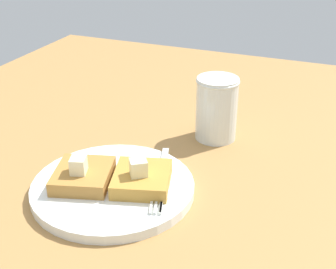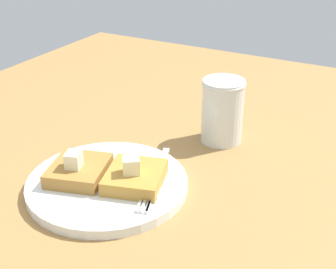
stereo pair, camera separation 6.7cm
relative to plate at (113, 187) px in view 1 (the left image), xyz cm
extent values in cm
cube|color=#A17540|center=(-7.96, -9.03, -2.10)|extent=(113.09, 113.09, 2.66)
cylinder|color=white|center=(0.00, 0.00, -0.10)|extent=(21.57, 21.57, 1.33)
torus|color=#353A31|center=(0.00, 0.00, 0.17)|extent=(21.57, 21.57, 0.80)
cube|color=#BA8535|center=(-3.76, -1.11, 1.52)|extent=(9.18, 9.69, 1.92)
cube|color=#A97634|center=(3.76, 1.11, 1.52)|extent=(9.18, 9.69, 1.92)
cube|color=beige|center=(-3.61, -0.48, 3.56)|extent=(2.88, 2.83, 2.16)
cube|color=#F4EEC2|center=(3.81, 1.87, 3.56)|extent=(2.51, 2.65, 2.16)
cube|color=silver|center=(-4.65, -6.26, 0.75)|extent=(4.03, 9.77, 0.36)
cube|color=silver|center=(-6.68, -0.19, 0.75)|extent=(2.98, 3.35, 0.36)
cube|color=silver|center=(-8.42, 2.39, 0.75)|extent=(1.32, 3.14, 0.36)
cube|color=silver|center=(-7.90, 2.56, 0.75)|extent=(1.32, 3.14, 0.36)
cube|color=silver|center=(-7.38, 2.74, 0.75)|extent=(1.32, 3.14, 0.36)
cube|color=silver|center=(-6.86, 2.91, 0.75)|extent=(1.32, 3.14, 0.36)
cylinder|color=#592808|center=(-7.52, -20.32, 3.24)|extent=(6.06, 6.06, 8.02)
cylinder|color=silver|center=(-7.52, -20.32, 4.34)|extent=(6.58, 6.58, 10.21)
torus|color=silver|center=(-7.52, -20.32, 8.99)|extent=(6.82, 6.82, 0.50)
camera|label=1|loc=(-26.26, 45.43, 34.48)|focal=50.00mm
camera|label=2|loc=(-32.35, 42.56, 34.48)|focal=50.00mm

